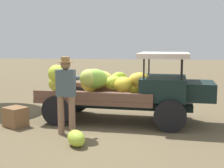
{
  "coord_description": "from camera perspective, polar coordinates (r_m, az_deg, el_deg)",
  "views": [
    {
      "loc": [
        1.14,
        -7.64,
        2.08
      ],
      "look_at": [
        0.05,
        0.28,
        0.99
      ],
      "focal_mm": 48.87,
      "sensor_mm": 36.0,
      "label": 1
    }
  ],
  "objects": [
    {
      "name": "farmer",
      "position": [
        6.9,
        -8.59,
        -1.23
      ],
      "size": [
        0.53,
        0.47,
        1.77
      ],
      "rotation": [
        0.0,
        0.0,
        1.53
      ],
      "color": "#8D6A54",
      "rests_on": "ground"
    },
    {
      "name": "wooden_crate",
      "position": [
        7.99,
        -17.61,
        -5.87
      ],
      "size": [
        0.67,
        0.64,
        0.49
      ],
      "primitive_type": "cube",
      "rotation": [
        0.0,
        0.0,
        1.07
      ],
      "color": "brown",
      "rests_on": "ground"
    },
    {
      "name": "ground_plane",
      "position": [
        8.0,
        -0.64,
        -7.28
      ],
      "size": [
        60.0,
        60.0,
        0.0
      ],
      "primitive_type": "plane",
      "color": "brown"
    },
    {
      "name": "truck",
      "position": [
        8.01,
        2.62,
        -0.65
      ],
      "size": [
        4.57,
        2.01,
        1.82
      ],
      "rotation": [
        0.0,
        0.0,
        -0.08
      ],
      "color": "black",
      "rests_on": "ground"
    },
    {
      "name": "loose_banana_bunch",
      "position": [
        6.29,
        -6.71,
        -10.04
      ],
      "size": [
        0.57,
        0.62,
        0.34
      ],
      "primitive_type": "ellipsoid",
      "rotation": [
        0.0,
        -0.03,
        2.18
      ],
      "color": "#B3D33F",
      "rests_on": "ground"
    }
  ]
}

